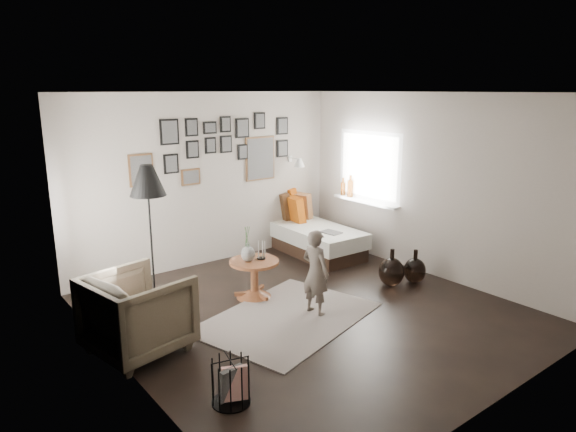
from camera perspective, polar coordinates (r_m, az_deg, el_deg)
ground at (r=6.35m, az=2.46°, el=-10.62°), size 4.80×4.80×0.00m
wall_back at (r=7.87m, az=-8.85°, el=3.99°), size 4.50×0.00×4.50m
wall_front at (r=4.46m, az=23.11°, el=-4.68°), size 4.50×0.00×4.50m
wall_left at (r=4.83m, az=-18.20°, el=-2.86°), size 0.00×4.80×4.80m
wall_right at (r=7.56m, az=15.70°, el=3.22°), size 0.00×4.80×4.80m
ceiling at (r=5.78m, az=2.74°, el=13.55°), size 4.80×4.80×0.00m
door_left at (r=6.00m, az=-21.85°, el=-2.42°), size 0.00×2.14×2.14m
window_right at (r=8.42m, az=7.91°, el=2.12°), size 0.15×1.32×1.30m
gallery_wall at (r=7.94m, az=-7.08°, el=7.36°), size 2.74×0.03×1.08m
wall_sconce at (r=8.49m, az=1.21°, el=5.98°), size 0.18×0.36×0.16m
rug at (r=6.19m, az=-0.02°, el=-11.22°), size 2.37×1.94×0.01m
pedestal_table at (r=6.70m, az=-3.74°, el=-7.13°), size 0.64×0.64×0.50m
vase at (r=6.54m, az=-4.47°, el=-3.88°), size 0.18×0.18×0.46m
candles at (r=6.63m, az=-3.00°, el=-3.83°), size 0.11×0.11×0.24m
daybed at (r=8.58m, az=2.11°, el=-1.88°), size 0.94×2.09×0.99m
magazine_on_daybed at (r=8.04m, az=4.81°, el=-1.82°), size 0.26×0.33×0.02m
armchair at (r=5.53m, az=-16.34°, el=-10.32°), size 1.08×1.05×0.84m
armchair_cushion at (r=5.54m, az=-16.58°, el=-9.58°), size 0.44×0.45×0.17m
floor_lamp at (r=6.13m, az=-15.33°, el=3.22°), size 0.42×0.42×1.80m
magazine_basket at (r=4.64m, az=-6.35°, el=-17.82°), size 0.39×0.39×0.40m
demijohn_large at (r=7.20m, az=11.41°, el=-6.10°), size 0.35×0.35×0.53m
demijohn_small at (r=7.40m, az=13.90°, el=-5.89°), size 0.31×0.31×0.48m
child at (r=6.12m, az=3.09°, el=-6.29°), size 0.30×0.41×1.05m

